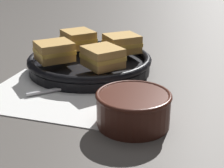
% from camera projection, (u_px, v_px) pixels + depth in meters
% --- Properties ---
extents(ground_plane, '(4.00, 4.00, 0.00)m').
position_uv_depth(ground_plane, '(90.00, 98.00, 0.74)').
color(ground_plane, '#56514C').
extents(napkin, '(0.30, 0.26, 0.00)m').
position_uv_depth(napkin, '(54.00, 94.00, 0.76)').
color(napkin, white).
rests_on(napkin, ground_plane).
extents(soup_bowl, '(0.14, 0.14, 0.06)m').
position_uv_depth(soup_bowl, '(133.00, 107.00, 0.62)').
color(soup_bowl, '#4C2319').
rests_on(soup_bowl, ground_plane).
extents(spoon, '(0.14, 0.12, 0.01)m').
position_uv_depth(spoon, '(76.00, 86.00, 0.78)').
color(spoon, silver).
rests_on(spoon, napkin).
extents(skillet, '(0.32, 0.32, 0.04)m').
position_uv_depth(skillet, '(90.00, 63.00, 0.90)').
color(skillet, black).
rests_on(skillet, ground_plane).
extents(sandwich_near_left, '(0.12, 0.12, 0.05)m').
position_uv_depth(sandwich_near_left, '(103.00, 57.00, 0.80)').
color(sandwich_near_left, tan).
rests_on(sandwich_near_left, skillet).
extents(sandwich_near_right, '(0.12, 0.12, 0.05)m').
position_uv_depth(sandwich_near_right, '(122.00, 43.00, 0.91)').
color(sandwich_near_right, tan).
rests_on(sandwich_near_right, skillet).
extents(sandwich_far_left, '(0.12, 0.12, 0.05)m').
position_uv_depth(sandwich_far_left, '(78.00, 39.00, 0.96)').
color(sandwich_far_left, tan).
rests_on(sandwich_far_left, skillet).
extents(sandwich_far_right, '(0.12, 0.12, 0.05)m').
position_uv_depth(sandwich_far_right, '(54.00, 51.00, 0.85)').
color(sandwich_far_right, tan).
rests_on(sandwich_far_right, skillet).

